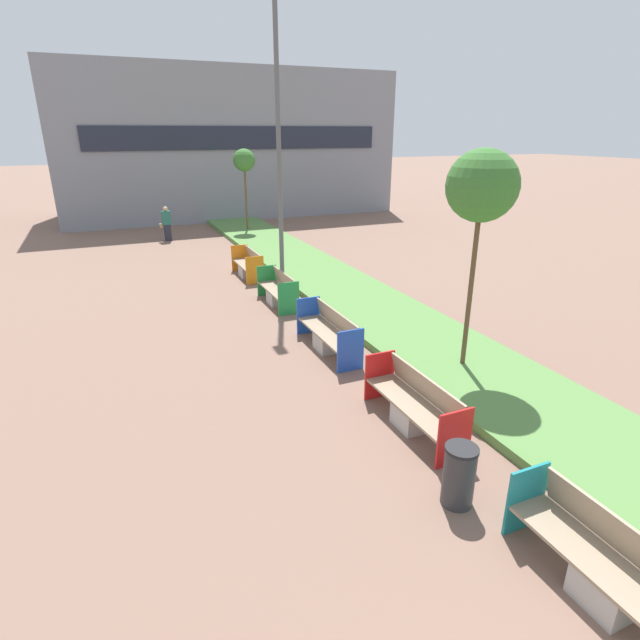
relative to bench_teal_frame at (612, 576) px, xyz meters
name	(u,v)px	position (x,y,z in m)	size (l,w,h in m)	color
planter_grass_strip	(382,314)	(2.26, 8.76, -0.29)	(2.80, 120.00, 0.18)	#568442
building_backdrop	(226,144)	(3.06, 29.41, 3.70)	(19.20, 7.36, 8.16)	gray
bench_teal_frame	(612,576)	(0.00, 0.00, 0.00)	(0.65, 2.46, 0.94)	#ADA8A0
bench_red_frame	(414,407)	(0.00, 3.79, 0.00)	(0.65, 2.32, 0.94)	#ADA8A0
bench_blue_frame	(329,335)	(0.00, 7.35, 0.00)	(0.65, 2.41, 0.94)	#ADA8A0
bench_green_frame	(278,292)	(-0.01, 10.99, -0.01)	(0.65, 2.03, 0.94)	#ADA8A0
bench_orange_frame	(248,266)	(-0.01, 14.27, -0.01)	(0.65, 1.98, 0.94)	#ADA8A0
litter_bin	(459,475)	(-0.52, 1.93, 0.08)	(0.45, 0.45, 0.90)	#2D2D30
street_lamp_post	(278,126)	(0.61, 12.38, 4.60)	(0.24, 0.44, 9.18)	#56595B
sapling_tree_near	(482,187)	(2.18, 5.22, 3.47)	(1.38, 1.38, 4.56)	brown
sapling_tree_far	(244,161)	(2.18, 22.15, 3.09)	(1.07, 1.07, 4.06)	brown
pedestrian_walking	(167,224)	(-1.79, 21.76, 0.42)	(0.53, 0.24, 1.59)	#232633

